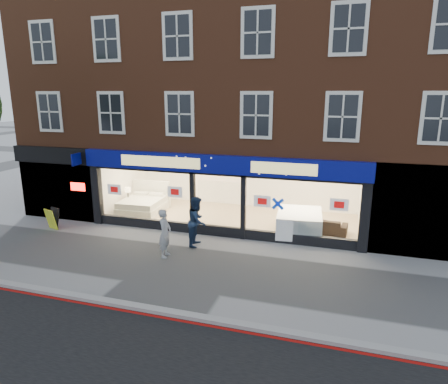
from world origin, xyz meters
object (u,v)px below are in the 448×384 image
at_px(pedestrian_grey, 165,233).
at_px(a_board, 53,219).
at_px(sofa, 321,225).
at_px(pedestrian_blue, 197,221).
at_px(mattress_stack, 299,222).
at_px(display_bed, 144,204).

bearing_deg(pedestrian_grey, a_board, 71.62).
height_order(sofa, pedestrian_blue, pedestrian_blue).
bearing_deg(mattress_stack, a_board, -166.98).
bearing_deg(a_board, pedestrian_blue, 18.23).
xyz_separation_m(sofa, pedestrian_grey, (-5.07, -3.90, 0.46)).
xyz_separation_m(display_bed, pedestrian_grey, (3.20, -4.36, 0.40)).
xyz_separation_m(sofa, a_board, (-10.86, -2.66, 0.05)).
xyz_separation_m(a_board, pedestrian_grey, (5.79, -1.24, 0.41)).
bearing_deg(a_board, pedestrian_grey, 5.28).
distance_m(mattress_stack, sofa, 0.93).
distance_m(display_bed, sofa, 8.28).
bearing_deg(pedestrian_grey, display_bed, 29.98).
relative_size(display_bed, pedestrian_blue, 1.26).
xyz_separation_m(mattress_stack, a_board, (-10.00, -2.31, -0.08)).
height_order(display_bed, mattress_stack, display_bed).
xyz_separation_m(display_bed, sofa, (8.27, -0.46, -0.06)).
distance_m(a_board, pedestrian_blue, 6.50).
height_order(display_bed, a_board, display_bed).
distance_m(display_bed, pedestrian_grey, 5.42).
relative_size(sofa, pedestrian_grey, 1.18).
bearing_deg(sofa, pedestrian_grey, 41.65).
height_order(mattress_stack, pedestrian_grey, pedestrian_grey).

